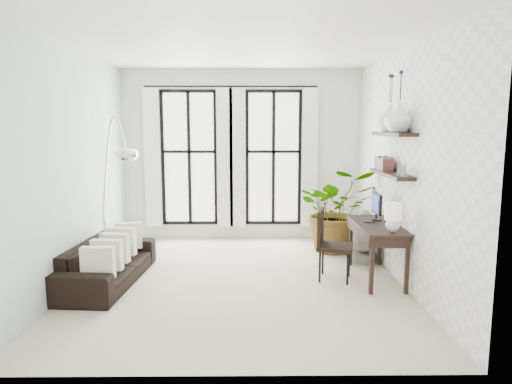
{
  "coord_description": "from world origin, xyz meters",
  "views": [
    {
      "loc": [
        0.19,
        -6.2,
        2.16
      ],
      "look_at": [
        0.25,
        0.3,
        1.21
      ],
      "focal_mm": 32.0,
      "sensor_mm": 36.0,
      "label": 1
    }
  ],
  "objects_px": {
    "desk_chair": "(329,240)",
    "arc_lamp": "(115,165)",
    "sofa": "(108,263)",
    "buddha": "(363,240)",
    "plant": "(336,210)",
    "desk": "(378,229)"
  },
  "relations": [
    {
      "from": "plant",
      "to": "desk",
      "type": "distance_m",
      "value": 1.55
    },
    {
      "from": "plant",
      "to": "arc_lamp",
      "type": "distance_m",
      "value": 3.76
    },
    {
      "from": "plant",
      "to": "arc_lamp",
      "type": "height_order",
      "value": "arc_lamp"
    },
    {
      "from": "sofa",
      "to": "desk_chair",
      "type": "bearing_deg",
      "value": -83.29
    },
    {
      "from": "desk",
      "to": "sofa",
      "type": "bearing_deg",
      "value": -178.68
    },
    {
      "from": "desk",
      "to": "buddha",
      "type": "relative_size",
      "value": 1.59
    },
    {
      "from": "arc_lamp",
      "to": "buddha",
      "type": "height_order",
      "value": "arc_lamp"
    },
    {
      "from": "plant",
      "to": "arc_lamp",
      "type": "xyz_separation_m",
      "value": [
        -3.34,
        -1.48,
        0.91
      ]
    },
    {
      "from": "desk_chair",
      "to": "buddha",
      "type": "bearing_deg",
      "value": 65.58
    },
    {
      "from": "plant",
      "to": "desk",
      "type": "bearing_deg",
      "value": -78.97
    },
    {
      "from": "sofa",
      "to": "arc_lamp",
      "type": "xyz_separation_m",
      "value": [
        0.11,
        0.13,
        1.34
      ]
    },
    {
      "from": "plant",
      "to": "buddha",
      "type": "bearing_deg",
      "value": -62.69
    },
    {
      "from": "sofa",
      "to": "plant",
      "type": "relative_size",
      "value": 1.36
    },
    {
      "from": "desk_chair",
      "to": "arc_lamp",
      "type": "distance_m",
      "value": 3.15
    },
    {
      "from": "sofa",
      "to": "buddha",
      "type": "xyz_separation_m",
      "value": [
        3.77,
        0.98,
        0.07
      ]
    },
    {
      "from": "plant",
      "to": "desk_chair",
      "type": "xyz_separation_m",
      "value": [
        -0.38,
        -1.48,
        -0.16
      ]
    },
    {
      "from": "sofa",
      "to": "arc_lamp",
      "type": "bearing_deg",
      "value": -36.61
    },
    {
      "from": "plant",
      "to": "desk",
      "type": "relative_size",
      "value": 1.08
    },
    {
      "from": "sofa",
      "to": "arc_lamp",
      "type": "relative_size",
      "value": 0.86
    },
    {
      "from": "plant",
      "to": "buddha",
      "type": "xyz_separation_m",
      "value": [
        0.32,
        -0.63,
        -0.37
      ]
    },
    {
      "from": "desk_chair",
      "to": "sofa",
      "type": "bearing_deg",
      "value": -162.52
    },
    {
      "from": "desk_chair",
      "to": "arc_lamp",
      "type": "height_order",
      "value": "arc_lamp"
    }
  ]
}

